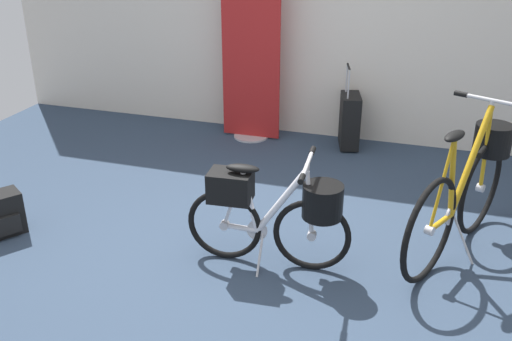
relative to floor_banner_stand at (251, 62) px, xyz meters
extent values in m
plane|color=#2D3D51|center=(0.57, -2.27, -0.80)|extent=(6.86, 6.86, 0.00)
cube|color=silver|center=(0.57, 0.34, 0.51)|extent=(6.86, 0.10, 2.62)
cylinder|color=#B7B7BC|center=(0.00, 0.00, -0.79)|extent=(0.36, 0.36, 0.02)
cube|color=#A51E1E|center=(0.00, 0.00, 0.10)|extent=(0.60, 0.02, 1.75)
torus|color=black|center=(1.14, -2.20, -0.54)|extent=(0.51, 0.08, 0.51)
cylinder|color=#B7B7BC|center=(1.14, -2.20, -0.54)|extent=(0.06, 0.05, 0.06)
torus|color=black|center=(0.55, -2.24, -0.54)|extent=(0.51, 0.08, 0.51)
cylinder|color=#B7B7BC|center=(0.55, -2.24, -0.54)|extent=(0.06, 0.05, 0.06)
cylinder|color=silver|center=(0.66, -2.23, -0.55)|extent=(0.23, 0.05, 0.05)
cylinder|color=silver|center=(0.93, -2.21, -0.32)|extent=(0.36, 0.07, 0.50)
cylinder|color=silver|center=(0.72, -2.23, -0.34)|extent=(0.13, 0.05, 0.43)
cylinder|color=silver|center=(0.66, -2.23, -0.55)|extent=(0.23, 0.04, 0.04)
cylinder|color=silver|center=(1.11, -2.20, -0.31)|extent=(0.08, 0.03, 0.46)
cylinder|color=silver|center=(0.61, -2.24, -0.34)|extent=(0.15, 0.03, 0.42)
ellipsoid|color=black|center=(0.68, -2.23, -0.11)|extent=(0.23, 0.11, 0.05)
cylinder|color=#B7B7BC|center=(1.09, -2.20, -0.06)|extent=(0.03, 0.03, 0.04)
cylinder|color=#B7B7BC|center=(1.09, -2.20, -0.04)|extent=(0.06, 0.44, 0.03)
cylinder|color=black|center=(1.11, -2.42, -0.04)|extent=(0.04, 0.09, 0.04)
cylinder|color=black|center=(1.07, -1.98, -0.04)|extent=(0.04, 0.09, 0.04)
cylinder|color=#B7B7BC|center=(0.77, -2.23, -0.56)|extent=(0.14, 0.03, 0.14)
cylinder|color=#B7B7BC|center=(0.82, -2.31, -0.68)|extent=(0.03, 0.19, 0.24)
cylinder|color=black|center=(1.19, -2.19, -0.29)|extent=(0.28, 0.28, 0.22)
cube|color=black|center=(0.59, -2.24, -0.25)|extent=(0.29, 0.22, 0.20)
torus|color=black|center=(2.18, -1.33, -0.45)|extent=(0.32, 0.66, 0.70)
cylinder|color=#B7B7BC|center=(2.18, -1.33, -0.45)|extent=(0.07, 0.08, 0.06)
torus|color=black|center=(1.86, -2.07, -0.45)|extent=(0.32, 0.66, 0.70)
cylinder|color=#B7B7BC|center=(1.86, -2.07, -0.45)|extent=(0.07, 0.08, 0.06)
cylinder|color=#BF8C14|center=(1.92, -1.93, -0.46)|extent=(0.16, 0.30, 0.05)
cylinder|color=#BF8C14|center=(2.07, -1.59, -0.14)|extent=(0.23, 0.45, 0.68)
cylinder|color=#BF8C14|center=(1.96, -1.85, -0.18)|extent=(0.10, 0.17, 0.59)
cylinder|color=#BF8C14|center=(1.92, -1.93, -0.46)|extent=(0.15, 0.29, 0.04)
cylinder|color=#BF8C14|center=(2.17, -1.36, -0.13)|extent=(0.06, 0.10, 0.64)
cylinder|color=#BF8C14|center=(1.89, -1.99, -0.17)|extent=(0.10, 0.19, 0.57)
ellipsoid|color=black|center=(1.93, -1.91, 0.14)|extent=(0.17, 0.24, 0.05)
cylinder|color=#B7B7BC|center=(2.16, -1.39, 0.21)|extent=(0.03, 0.03, 0.04)
cylinder|color=#B7B7BC|center=(2.16, -1.39, 0.23)|extent=(0.41, 0.20, 0.03)
cylinder|color=black|center=(1.96, -1.30, 0.23)|extent=(0.10, 0.07, 0.04)
cylinder|color=#B7B7BC|center=(1.98, -1.79, -0.47)|extent=(0.07, 0.13, 0.14)
cylinder|color=#B7B7BC|center=(2.09, -1.78, -0.64)|extent=(0.18, 0.09, 0.32)
cylinder|color=black|center=(2.22, -1.26, -0.10)|extent=(0.34, 0.34, 0.22)
cube|color=black|center=(1.01, 0.04, -0.52)|extent=(0.26, 0.39, 0.52)
cylinder|color=#B7B7BC|center=(1.00, -0.08, -0.12)|extent=(0.02, 0.02, 0.28)
cylinder|color=#B7B7BC|center=(0.94, 0.14, -0.12)|extent=(0.02, 0.02, 0.28)
cylinder|color=black|center=(0.97, 0.03, 0.02)|extent=(0.08, 0.23, 0.02)
cylinder|color=black|center=(1.10, -0.07, -0.78)|extent=(0.04, 0.03, 0.04)
cylinder|color=black|center=(1.04, 0.17, -0.78)|extent=(0.04, 0.03, 0.04)
cube|color=black|center=(-1.04, -2.51, -0.69)|extent=(0.15, 0.20, 0.14)
camera|label=1|loc=(1.78, -5.41, 1.39)|focal=40.67mm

